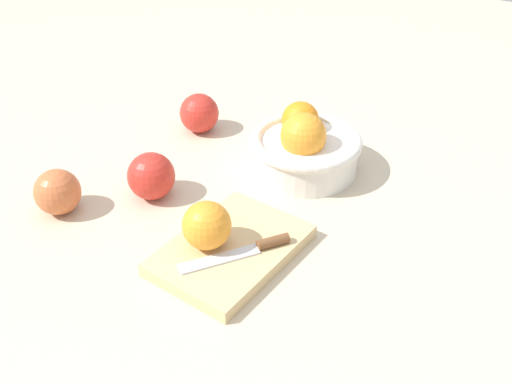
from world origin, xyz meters
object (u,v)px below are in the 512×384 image
at_px(bowl, 305,147).
at_px(knife, 250,249).
at_px(orange_on_board, 207,225).
at_px(apple_front_left, 199,113).
at_px(apple_front_right_2, 151,176).
at_px(apple_front_right, 57,192).
at_px(cutting_board, 231,250).

relative_size(bowl, knife, 1.44).
distance_m(orange_on_board, apple_front_left, 0.36).
height_order(orange_on_board, apple_front_right_2, orange_on_board).
bearing_deg(orange_on_board, apple_front_right, -88.39).
distance_m(orange_on_board, knife, 0.07).
height_order(bowl, orange_on_board, bowl).
bearing_deg(orange_on_board, cutting_board, 115.73).
height_order(apple_front_right, apple_front_left, apple_front_left).
bearing_deg(cutting_board, orange_on_board, -64.27).
relative_size(knife, apple_front_left, 1.78).
height_order(bowl, apple_front_right_2, bowl).
distance_m(knife, apple_front_left, 0.38).
xyz_separation_m(bowl, apple_front_right, (0.27, -0.29, -0.01)).
bearing_deg(apple_front_left, knife, 40.53).
distance_m(cutting_board, apple_front_right, 0.28).
xyz_separation_m(cutting_board, knife, (0.00, 0.03, 0.01)).
relative_size(knife, apple_front_right, 1.83).
bearing_deg(orange_on_board, bowl, 172.56).
distance_m(apple_front_right, apple_front_right_2, 0.14).
distance_m(knife, apple_front_right, 0.31).
bearing_deg(cutting_board, apple_front_right_2, -112.49).
xyz_separation_m(orange_on_board, apple_front_right_2, (-0.09, -0.15, -0.02)).
relative_size(apple_front_right_2, apple_front_left, 1.03).
relative_size(orange_on_board, apple_front_right_2, 0.90).
height_order(knife, apple_front_right_2, apple_front_right_2).
xyz_separation_m(orange_on_board, knife, (-0.01, 0.06, -0.03)).
distance_m(apple_front_right, apple_front_left, 0.31).
bearing_deg(knife, orange_on_board, -77.81).
bearing_deg(apple_front_right, cutting_board, 94.22).
height_order(orange_on_board, knife, orange_on_board).
bearing_deg(bowl, knife, 5.52).
bearing_deg(apple_front_left, apple_front_right_2, 10.53).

